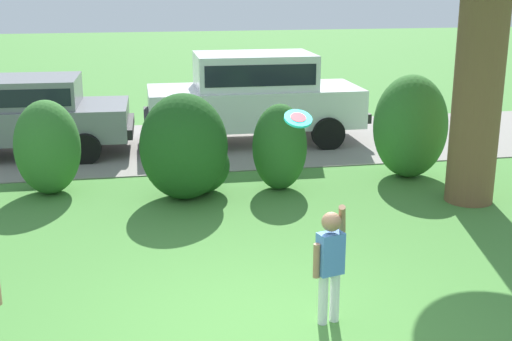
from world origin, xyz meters
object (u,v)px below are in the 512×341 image
Objects in this scene: frisbee at (298,118)px; parked_suv at (254,93)px; parked_sedan at (26,113)px; child_thrower at (330,258)px.

parked_suv is at bearing 82.73° from frisbee.
parked_sedan reaches higher than child_thrower.
parked_sedan is 8.77m from child_thrower.
parked_sedan is 15.58× the size of frisbee.
frisbee is (-0.99, -7.79, 1.05)m from parked_suv.
parked_sedan is 3.46× the size of child_thrower.
frisbee is at bearing 142.56° from child_thrower.
parked_sedan is at bearing 115.94° from frisbee.
parked_suv is 8.06m from child_thrower.
parked_sedan is at bearing 117.05° from child_thrower.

